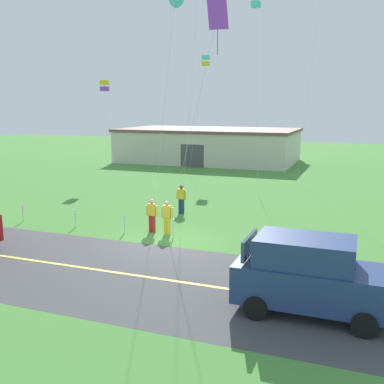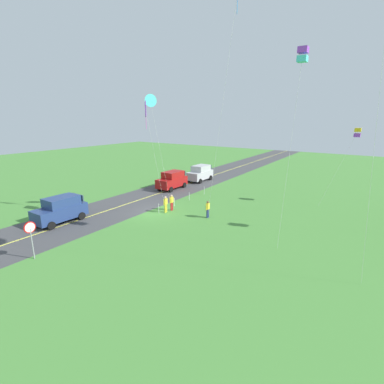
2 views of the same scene
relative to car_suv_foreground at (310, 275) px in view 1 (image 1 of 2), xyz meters
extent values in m
cube|color=#478438|center=(-6.71, 4.83, -1.20)|extent=(120.00, 120.00, 0.10)
cube|color=#424244|center=(-6.71, 0.83, -1.15)|extent=(120.00, 7.00, 0.00)
cube|color=#E5E04C|center=(-6.71, 0.83, -1.15)|extent=(120.00, 0.16, 0.00)
cube|color=navy|center=(0.08, 0.00, -0.26)|extent=(4.40, 1.90, 1.10)
cube|color=navy|center=(-0.17, 0.00, 0.69)|extent=(2.73, 1.75, 0.80)
cube|color=#334756|center=(0.91, 0.00, 0.69)|extent=(0.10, 1.62, 0.64)
cube|color=#334756|center=(-1.79, 0.00, 0.69)|extent=(0.10, 1.62, 0.60)
cylinder|color=black|center=(1.51, 0.95, -0.81)|extent=(0.68, 0.22, 0.68)
cylinder|color=black|center=(1.51, -0.95, -0.81)|extent=(0.68, 0.22, 0.68)
cylinder|color=black|center=(-1.35, 0.95, -0.81)|extent=(0.68, 0.22, 0.68)
cylinder|color=black|center=(-1.35, -0.95, -0.81)|extent=(0.68, 0.22, 0.68)
cylinder|color=yellow|center=(-7.21, 5.99, -0.74)|extent=(0.16, 0.16, 0.82)
cylinder|color=yellow|center=(-7.03, 5.99, -0.74)|extent=(0.16, 0.16, 0.82)
cube|color=yellow|center=(-7.12, 5.99, -0.05)|extent=(0.36, 0.22, 0.56)
cylinder|color=yellow|center=(-7.36, 5.99, -0.10)|extent=(0.10, 0.10, 0.52)
cylinder|color=yellow|center=(-6.88, 5.99, -0.10)|extent=(0.10, 0.10, 0.52)
sphere|color=#D8AD84|center=(-7.12, 5.99, 0.34)|extent=(0.22, 0.22, 0.22)
cylinder|color=navy|center=(-8.18, 10.14, -0.74)|extent=(0.16, 0.16, 0.82)
cylinder|color=navy|center=(-8.00, 10.14, -0.74)|extent=(0.16, 0.16, 0.82)
cube|color=yellow|center=(-8.09, 10.14, -0.05)|extent=(0.36, 0.22, 0.56)
cylinder|color=yellow|center=(-8.33, 10.14, -0.10)|extent=(0.10, 0.10, 0.52)
cylinder|color=yellow|center=(-7.85, 10.14, -0.10)|extent=(0.10, 0.10, 0.52)
sphere|color=brown|center=(-8.09, 10.14, 0.34)|extent=(0.22, 0.22, 0.22)
cylinder|color=red|center=(-8.03, 6.10, -0.74)|extent=(0.16, 0.16, 0.82)
cylinder|color=red|center=(-7.85, 6.10, -0.74)|extent=(0.16, 0.16, 0.82)
cube|color=yellow|center=(-7.94, 6.10, -0.05)|extent=(0.36, 0.22, 0.56)
cylinder|color=yellow|center=(-8.18, 6.10, -0.10)|extent=(0.10, 0.10, 0.52)
cylinder|color=yellow|center=(-7.70, 6.10, -0.10)|extent=(0.10, 0.10, 0.52)
sphere|color=#D8AD84|center=(-7.94, 6.10, 0.34)|extent=(0.22, 0.22, 0.22)
cylinder|color=silver|center=(-5.95, 6.02, 3.64)|extent=(2.36, 0.07, 9.59)
cube|color=purple|center=(-4.77, 6.05, 8.43)|extent=(0.74, 0.77, 1.29)
cylinder|color=#D859BF|center=(-4.77, 6.05, 7.53)|extent=(0.04, 0.04, 1.40)
cylinder|color=silver|center=(-7.83, 11.38, 7.67)|extent=(0.53, 2.50, 17.65)
cylinder|color=silver|center=(-7.13, 5.67, 4.01)|extent=(1.64, 0.88, 10.34)
cylinder|color=silver|center=(-18.24, 19.16, 2.60)|extent=(1.57, 2.50, 7.51)
cube|color=yellow|center=(-19.01, 20.40, 6.60)|extent=(0.56, 0.56, 0.36)
cube|color=purple|center=(-19.01, 20.40, 6.10)|extent=(0.56, 0.56, 0.36)
cylinder|color=silver|center=(-2.77, 22.23, 7.40)|extent=(1.54, 0.93, 17.10)
cylinder|color=silver|center=(-5.67, 17.64, 5.14)|extent=(0.59, 0.42, 12.58)
cube|color=#4CD8D8|center=(-5.96, 17.84, 11.17)|extent=(0.56, 0.56, 0.36)
cylinder|color=silver|center=(-12.84, 25.61, 3.72)|extent=(1.36, 0.57, 9.74)
cube|color=#4CD8D8|center=(-12.16, 25.89, 8.84)|extent=(0.56, 0.56, 0.36)
cube|color=yellow|center=(-12.16, 25.89, 8.34)|extent=(0.56, 0.56, 0.36)
cube|color=beige|center=(-14.40, 33.48, 0.45)|extent=(18.00, 10.00, 3.20)
cube|color=brown|center=(-14.40, 33.48, 2.20)|extent=(18.36, 10.20, 0.30)
cube|color=#4C4C51|center=(-14.40, 28.53, -0.05)|extent=(2.40, 0.12, 2.20)
cylinder|color=silver|center=(-15.04, 5.53, -0.70)|extent=(0.05, 0.05, 0.90)
cylinder|color=silver|center=(-11.84, 5.53, -0.70)|extent=(0.05, 0.05, 0.90)
cylinder|color=silver|center=(-9.11, 5.53, -0.70)|extent=(0.05, 0.05, 0.90)
cylinder|color=silver|center=(-6.62, 5.53, -0.70)|extent=(0.05, 0.05, 0.90)
camera|label=1|loc=(1.20, -12.66, 4.75)|focal=42.51mm
camera|label=2|loc=(13.17, 22.61, 7.76)|focal=26.54mm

